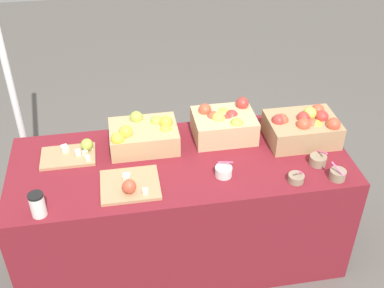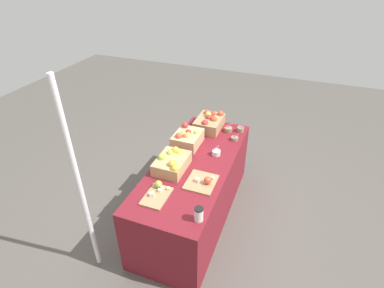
# 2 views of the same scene
# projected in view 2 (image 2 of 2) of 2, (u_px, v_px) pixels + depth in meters

# --- Properties ---
(ground_plane) EXTENTS (10.00, 10.00, 0.00)m
(ground_plane) POSITION_uv_depth(u_px,v_px,m) (194.00, 213.00, 3.55)
(ground_plane) COLOR #56514C
(table) EXTENTS (1.90, 0.76, 0.74)m
(table) POSITION_uv_depth(u_px,v_px,m) (194.00, 189.00, 3.35)
(table) COLOR maroon
(table) RESTS_ON ground_plane
(apple_crate_left) EXTENTS (0.40, 0.30, 0.20)m
(apple_crate_left) POSITION_uv_depth(u_px,v_px,m) (210.00, 122.00, 3.71)
(apple_crate_left) COLOR tan
(apple_crate_left) RESTS_ON table
(apple_crate_middle) EXTENTS (0.36, 0.28, 0.20)m
(apple_crate_middle) POSITION_uv_depth(u_px,v_px,m) (187.00, 138.00, 3.39)
(apple_crate_middle) COLOR tan
(apple_crate_middle) RESTS_ON table
(apple_crate_right) EXTENTS (0.39, 0.28, 0.18)m
(apple_crate_right) POSITION_uv_depth(u_px,v_px,m) (172.00, 163.00, 3.02)
(apple_crate_right) COLOR tan
(apple_crate_right) RESTS_ON table
(cutting_board_front) EXTENTS (0.31, 0.27, 0.09)m
(cutting_board_front) POSITION_uv_depth(u_px,v_px,m) (202.00, 182.00, 2.85)
(cutting_board_front) COLOR tan
(cutting_board_front) RESTS_ON table
(cutting_board_back) EXTENTS (0.30, 0.20, 0.09)m
(cutting_board_back) POSITION_uv_depth(u_px,v_px,m) (157.00, 193.00, 2.72)
(cutting_board_back) COLOR tan
(cutting_board_back) RESTS_ON table
(sample_bowl_near) EXTENTS (0.09, 0.09, 0.10)m
(sample_bowl_near) POSITION_uv_depth(u_px,v_px,m) (216.00, 153.00, 3.25)
(sample_bowl_near) COLOR silver
(sample_bowl_near) RESTS_ON table
(sample_bowl_mid) EXTENTS (0.09, 0.09, 0.11)m
(sample_bowl_mid) POSITION_uv_depth(u_px,v_px,m) (241.00, 129.00, 3.67)
(sample_bowl_mid) COLOR gray
(sample_bowl_mid) RESTS_ON table
(sample_bowl_far) EXTENTS (0.09, 0.09, 0.10)m
(sample_bowl_far) POSITION_uv_depth(u_px,v_px,m) (228.00, 129.00, 3.67)
(sample_bowl_far) COLOR gray
(sample_bowl_far) RESTS_ON table
(sample_bowl_extra) EXTENTS (0.09, 0.09, 0.10)m
(sample_bowl_extra) POSITION_uv_depth(u_px,v_px,m) (235.00, 138.00, 3.51)
(sample_bowl_extra) COLOR gray
(sample_bowl_extra) RESTS_ON table
(coffee_cup) EXTENTS (0.08, 0.08, 0.13)m
(coffee_cup) POSITION_uv_depth(u_px,v_px,m) (199.00, 214.00, 2.44)
(coffee_cup) COLOR silver
(coffee_cup) RESTS_ON table
(tent_pole) EXTENTS (0.04, 0.04, 1.94)m
(tent_pole) POSITION_uv_depth(u_px,v_px,m) (80.00, 187.00, 2.47)
(tent_pole) COLOR white
(tent_pole) RESTS_ON ground_plane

